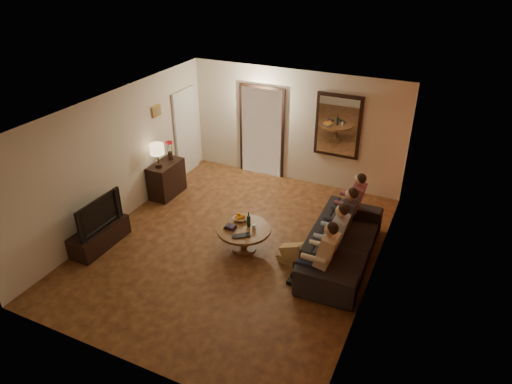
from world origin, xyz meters
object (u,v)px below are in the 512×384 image
at_px(coffee_table, 244,239).
at_px(sofa, 342,243).
at_px(table_lamp, 158,156).
at_px(bowl, 240,219).
at_px(person_c, 343,222).
at_px(wine_bottle, 249,219).
at_px(person_b, 333,239).
at_px(tv, 95,213).
at_px(person_a, 322,259).
at_px(dresser, 167,179).
at_px(laptop, 242,237).
at_px(tv_stand, 100,236).
at_px(dog, 293,251).
at_px(person_d, 351,206).

bearing_deg(coffee_table, sofa, 14.22).
xyz_separation_m(table_lamp, bowl, (2.28, -0.70, -0.55)).
distance_m(table_lamp, person_c, 4.09).
height_order(table_lamp, wine_bottle, table_lamp).
height_order(table_lamp, person_b, table_lamp).
distance_m(tv, bowl, 2.61).
distance_m(person_a, person_b, 0.60).
xyz_separation_m(tv, wine_bottle, (2.51, 1.12, -0.10)).
bearing_deg(person_a, wine_bottle, 159.91).
relative_size(coffee_table, bowl, 3.77).
height_order(person_b, bowl, person_b).
distance_m(dresser, bowl, 2.46).
bearing_deg(person_b, person_c, 90.00).
bearing_deg(person_c, table_lamp, 177.34).
bearing_deg(laptop, person_c, -4.00).
height_order(sofa, wine_bottle, wine_bottle).
bearing_deg(tv_stand, person_c, 23.34).
distance_m(person_c, wine_bottle, 1.68).
height_order(table_lamp, tv_stand, table_lamp).
distance_m(person_a, laptop, 1.52).
relative_size(table_lamp, laptop, 1.64).
xyz_separation_m(person_c, dog, (-0.63, -0.78, -0.32)).
height_order(person_a, person_c, same).
distance_m(tv, person_c, 4.43).
distance_m(dog, wine_bottle, 0.99).
relative_size(person_b, bowl, 4.63).
bearing_deg(person_a, tv, -172.23).
xyz_separation_m(table_lamp, person_a, (4.07, -1.39, -0.43)).
xyz_separation_m(tv_stand, laptop, (2.56, 0.74, 0.27)).
relative_size(tv, dog, 1.91).
relative_size(table_lamp, bowl, 2.08).
xyz_separation_m(tv_stand, wine_bottle, (2.51, 1.12, 0.41)).
bearing_deg(person_b, table_lamp, 169.02).
xyz_separation_m(person_d, coffee_table, (-1.60, -1.33, -0.38)).
distance_m(table_lamp, person_b, 4.16).
bearing_deg(coffee_table, person_b, 4.70).
relative_size(person_a, laptop, 3.65).
xyz_separation_m(dog, wine_bottle, (-0.93, 0.15, 0.32)).
height_order(dresser, person_d, person_d).
height_order(person_a, bowl, person_a).
bearing_deg(laptop, wine_bottle, 59.56).
bearing_deg(wine_bottle, laptop, -82.50).
xyz_separation_m(tv, person_d, (4.07, 2.35, -0.10)).
bearing_deg(coffee_table, bowl, 129.29).
bearing_deg(table_lamp, person_b, -10.98).
xyz_separation_m(person_d, bowl, (-1.78, -1.11, -0.12)).
bearing_deg(dog, wine_bottle, -178.70).
bearing_deg(person_b, bowl, 177.17).
distance_m(tv, person_a, 4.11).
bearing_deg(tv, person_a, -82.23).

